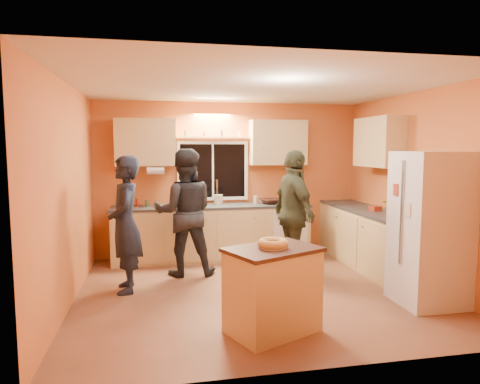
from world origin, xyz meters
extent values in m
plane|color=brown|center=(0.00, 0.00, 0.00)|extent=(4.50, 4.50, 0.00)
cube|color=orange|center=(0.00, 2.00, 1.30)|extent=(4.50, 0.04, 2.60)
cube|color=orange|center=(0.00, -2.00, 1.30)|extent=(4.50, 0.04, 2.60)
cube|color=orange|center=(-2.25, 0.00, 1.30)|extent=(0.04, 4.00, 2.60)
cube|color=orange|center=(2.25, 0.00, 1.30)|extent=(0.04, 4.00, 2.60)
cube|color=white|center=(0.00, 0.00, 2.60)|extent=(4.50, 4.00, 0.02)
cube|color=black|center=(-0.30, 1.99, 1.45)|extent=(1.10, 0.02, 0.90)
cube|color=white|center=(-0.30, 1.97, 1.45)|extent=(1.20, 0.04, 1.00)
cube|color=tan|center=(-1.40, 1.83, 1.92)|extent=(0.95, 0.33, 0.75)
cube|color=tan|center=(0.80, 1.83, 1.92)|extent=(0.95, 0.33, 0.75)
cube|color=tan|center=(2.08, 0.80, 1.92)|extent=(0.33, 1.00, 0.75)
cylinder|color=silver|center=(-1.25, 1.72, 1.48)|extent=(0.27, 0.12, 0.12)
cube|color=tan|center=(-0.35, 1.70, 0.43)|extent=(3.20, 0.60, 0.86)
cube|color=#282B2D|center=(-0.35, 1.70, 0.88)|extent=(3.24, 0.62, 0.04)
cube|color=tan|center=(1.95, 1.70, 0.43)|extent=(0.60, 0.60, 0.86)
cube|color=#282B2D|center=(1.95, 1.70, 0.88)|extent=(0.62, 0.62, 0.04)
cube|color=tan|center=(1.95, 0.50, 0.43)|extent=(0.60, 1.80, 0.86)
cube|color=#282B2D|center=(1.95, 0.50, 0.88)|extent=(0.62, 1.84, 0.04)
cube|color=silver|center=(1.89, -0.80, 0.90)|extent=(0.72, 0.70, 1.80)
cube|color=tan|center=(-0.13, -1.21, 0.42)|extent=(1.01, 0.86, 0.83)
cube|color=black|center=(-0.13, -1.21, 0.84)|extent=(1.06, 0.91, 0.04)
torus|color=#BA804C|center=(-0.13, -1.21, 0.90)|extent=(0.31, 0.31, 0.09)
imported|color=black|center=(-1.64, 0.34, 0.87)|extent=(0.48, 0.67, 1.75)
imported|color=black|center=(-0.85, 0.93, 0.91)|extent=(0.92, 0.73, 1.83)
imported|color=#2E3421|center=(0.68, 0.56, 0.91)|extent=(0.59, 1.11, 1.81)
imported|color=black|center=(0.64, 1.70, 0.94)|extent=(0.41, 0.41, 0.08)
cylinder|color=beige|center=(-0.24, 1.71, 0.99)|extent=(0.14, 0.14, 0.17)
imported|color=gray|center=(1.91, 0.04, 1.06)|extent=(0.36, 0.34, 0.31)
cube|color=maroon|center=(1.97, 0.62, 0.94)|extent=(0.19, 0.16, 0.07)
camera|label=1|loc=(-1.24, -5.20, 1.85)|focal=32.00mm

